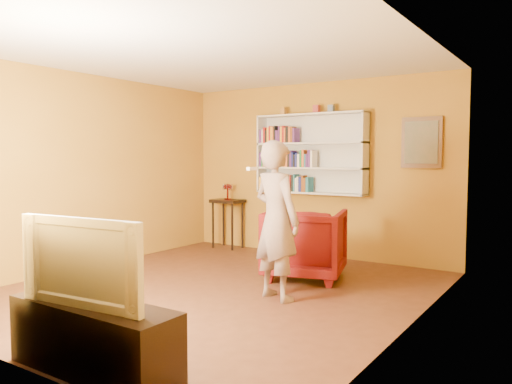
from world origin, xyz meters
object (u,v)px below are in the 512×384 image
console_table (228,208)px  ruby_lustre (228,188)px  television (92,260)px  bookshelf (312,154)px  person (277,220)px  armchair (305,243)px  tv_cabinet (94,338)px

console_table → ruby_lustre: size_ratio=3.10×
television → bookshelf: bearing=92.1°
ruby_lustre → person: (2.29, -2.17, -0.16)m
person → console_table: bearing=-26.2°
armchair → tv_cabinet: bearing=74.5°
person → tv_cabinet: person is taller
bookshelf → console_table: (-1.52, -0.16, -0.91)m
armchair → ruby_lustre: bearing=-45.4°
console_table → tv_cabinet: console_table is taller
person → ruby_lustre: bearing=-26.2°
bookshelf → tv_cabinet: (0.65, -4.66, -1.34)m
bookshelf → armchair: bearing=-66.0°
tv_cabinet → television: 0.57m
bookshelf → console_table: bearing=-174.0°
ruby_lustre → tv_cabinet: size_ratio=0.19×
bookshelf → console_table: size_ratio=2.17×
person → television: person is taller
console_table → armchair: (2.11, -1.16, -0.24)m
console_table → television: television is taller
console_table → person: (2.29, -2.17, 0.18)m
person → tv_cabinet: (-0.12, -2.33, -0.61)m
bookshelf → television: size_ratio=1.65×
bookshelf → armchair: 1.85m
console_table → person: person is taller
tv_cabinet → ruby_lustre: bearing=115.7°
bookshelf → television: bookshelf is taller
person → tv_cabinet: size_ratio=1.22×
console_table → ruby_lustre: ruby_lustre is taller
console_table → person: 3.16m
tv_cabinet → armchair: bearing=91.0°
armchair → tv_cabinet: armchair is taller
bookshelf → person: (0.77, -2.33, -0.73)m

